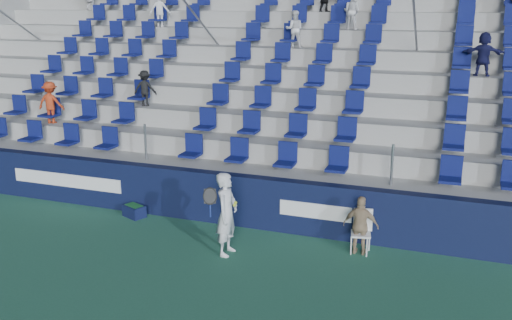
{
  "coord_description": "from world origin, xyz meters",
  "views": [
    {
      "loc": [
        4.22,
        -8.38,
        5.01
      ],
      "look_at": [
        0.2,
        2.8,
        1.7
      ],
      "focal_mm": 40.0,
      "sensor_mm": 36.0,
      "label": 1
    }
  ],
  "objects": [
    {
      "name": "ground",
      "position": [
        0.0,
        0.0,
        0.0
      ],
      "size": [
        70.0,
        70.0,
        0.0
      ],
      "primitive_type": "plane",
      "color": "#2D6B4E",
      "rests_on": "ground"
    },
    {
      "name": "line_judge_chair",
      "position": [
        2.57,
        2.64,
        0.52
      ],
      "size": [
        0.46,
        0.48,
        0.9
      ],
      "color": "white",
      "rests_on": "ground"
    },
    {
      "name": "tennis_player",
      "position": [
        0.01,
        1.59,
        0.87
      ],
      "size": [
        0.69,
        0.65,
        1.73
      ],
      "color": "silver",
      "rests_on": "ground"
    },
    {
      "name": "ball_bin",
      "position": [
        -2.9,
        2.75,
        0.16
      ],
      "size": [
        0.62,
        0.52,
        0.3
      ],
      "color": "#0F153A",
      "rests_on": "ground"
    },
    {
      "name": "line_judge",
      "position": [
        2.57,
        2.5,
        0.62
      ],
      "size": [
        0.72,
        0.3,
        1.24
      ],
      "primitive_type": "imported",
      "rotation": [
        0.0,
        0.0,
        3.14
      ],
      "color": "tan",
      "rests_on": "ground"
    },
    {
      "name": "sponsor_wall",
      "position": [
        0.0,
        3.15,
        0.6
      ],
      "size": [
        24.0,
        0.32,
        1.2
      ],
      "color": "#0E1434",
      "rests_on": "ground"
    },
    {
      "name": "grandstand",
      "position": [
        -0.0,
        8.24,
        2.14
      ],
      "size": [
        24.0,
        8.17,
        6.63
      ],
      "color": "#9D9D98",
      "rests_on": "ground"
    }
  ]
}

